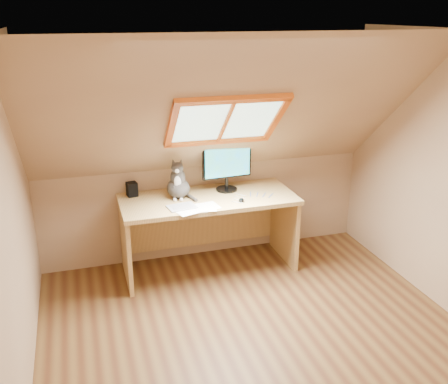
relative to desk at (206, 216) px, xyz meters
name	(u,v)px	position (x,y,z in m)	size (l,w,h in m)	color
ground	(263,346)	(0.08, -1.45, -0.56)	(3.50, 3.50, 0.00)	brown
room_shell	(274,181)	(0.08, -1.55, 0.87)	(3.52, 3.52, 2.41)	tan
desk	(206,216)	(0.00, 0.00, 0.00)	(1.73, 0.76, 0.79)	tan
monitor	(227,165)	(0.24, 0.06, 0.51)	(0.52, 0.22, 0.48)	black
cat	(178,184)	(-0.28, 0.00, 0.38)	(0.28, 0.32, 0.41)	#484340
desk_speaker	(132,189)	(-0.72, 0.18, 0.31)	(0.10, 0.10, 0.14)	black
graphics_tablet	(182,207)	(-0.31, -0.27, 0.24)	(0.26, 0.18, 0.01)	#B2B2B7
mouse	(241,200)	(0.28, -0.29, 0.25)	(0.05, 0.10, 0.03)	black
papers	(198,208)	(-0.17, -0.33, 0.24)	(0.35, 0.30, 0.01)	white
cables	(252,196)	(0.42, -0.19, 0.24)	(0.51, 0.26, 0.01)	silver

